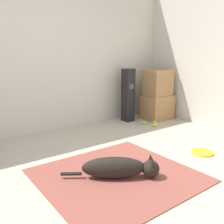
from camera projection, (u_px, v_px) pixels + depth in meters
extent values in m
plane|color=#BCB29E|center=(114.00, 189.00, 2.29)|extent=(12.00, 12.00, 0.00)
cube|color=beige|center=(27.00, 50.00, 3.64)|extent=(8.00, 0.06, 2.55)
cube|color=#934C42|center=(117.00, 175.00, 2.54)|extent=(1.48, 1.40, 0.01)
ellipsoid|color=black|center=(114.00, 168.00, 2.45)|extent=(0.63, 0.51, 0.22)
sphere|color=black|center=(151.00, 169.00, 2.47)|extent=(0.18, 0.18, 0.18)
cone|color=black|center=(150.00, 158.00, 2.49)|extent=(0.06, 0.06, 0.08)
cone|color=black|center=(152.00, 162.00, 2.40)|extent=(0.06, 0.06, 0.08)
cylinder|color=black|center=(71.00, 174.00, 2.45)|extent=(0.19, 0.15, 0.03)
cylinder|color=yellow|center=(202.00, 153.00, 3.12)|extent=(0.27, 0.27, 0.02)
torus|color=yellow|center=(202.00, 152.00, 3.12)|extent=(0.27, 0.27, 0.02)
cube|color=#A87A4C|center=(157.00, 107.00, 4.77)|extent=(0.54, 0.42, 0.46)
cube|color=#A87A4C|center=(158.00, 83.00, 4.65)|extent=(0.47, 0.36, 0.47)
cube|color=black|center=(128.00, 95.00, 4.56)|extent=(0.18, 0.18, 0.96)
cylinder|color=#4C4C51|center=(132.00, 87.00, 4.45)|extent=(0.10, 0.00, 0.10)
sphere|color=#C6E033|center=(155.00, 123.00, 4.41)|extent=(0.07, 0.07, 0.07)
sphere|color=#C6E033|center=(155.00, 125.00, 4.26)|extent=(0.07, 0.07, 0.07)
sphere|color=#C6E033|center=(144.00, 123.00, 4.40)|extent=(0.07, 0.07, 0.07)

